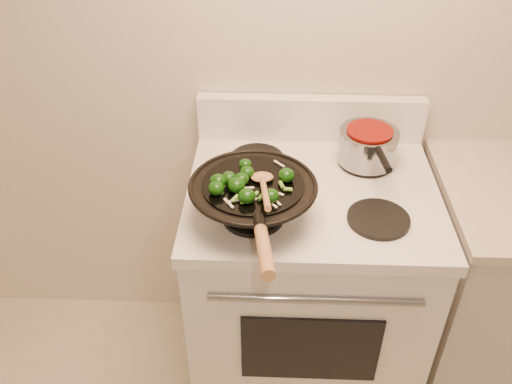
{
  "coord_description": "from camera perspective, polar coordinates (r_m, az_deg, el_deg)",
  "views": [
    {
      "loc": [
        -0.2,
        -0.19,
        1.92
      ],
      "look_at": [
        -0.25,
        1.02,
        1.02
      ],
      "focal_mm": 38.0,
      "sensor_mm": 36.0,
      "label": 1
    }
  ],
  "objects": [
    {
      "name": "saucepan",
      "position": [
        1.8,
        11.71,
        4.83
      ],
      "size": [
        0.19,
        0.31,
        0.11
      ],
      "color": "gray",
      "rests_on": "stove"
    },
    {
      "name": "wooden_spoon",
      "position": [
        1.43,
        0.8,
        0.7
      ],
      "size": [
        0.07,
        0.28,
        0.11
      ],
      "color": "#AA7243",
      "rests_on": "wok"
    },
    {
      "name": "stirfry",
      "position": [
        1.47,
        -1.2,
        0.96
      ],
      "size": [
        0.23,
        0.23,
        0.04
      ],
      "color": "#0E3708",
      "rests_on": "wok"
    },
    {
      "name": "stove",
      "position": [
        1.99,
        5.19,
        -10.03
      ],
      "size": [
        0.78,
        0.67,
        1.08
      ],
      "color": "white",
      "rests_on": "ground"
    },
    {
      "name": "wok",
      "position": [
        1.52,
        -0.3,
        -0.68
      ],
      "size": [
        0.36,
        0.6,
        0.19
      ],
      "color": "black",
      "rests_on": "stove"
    }
  ]
}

